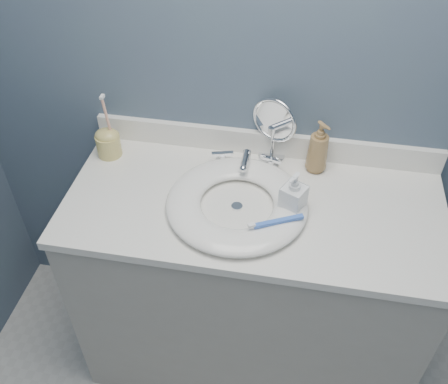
% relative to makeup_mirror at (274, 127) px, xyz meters
% --- Properties ---
extents(back_wall, '(2.20, 0.02, 2.40)m').
position_rel_makeup_mirror_xyz_m(back_wall, '(-0.03, 0.04, 0.19)').
color(back_wall, '#49586E').
rests_on(back_wall, ground).
extents(vanity_cabinet, '(1.20, 0.55, 0.85)m').
position_rel_makeup_mirror_xyz_m(vanity_cabinet, '(-0.03, -0.24, -0.59)').
color(vanity_cabinet, '#AEAA9F').
rests_on(vanity_cabinet, ground).
extents(countertop, '(1.22, 0.57, 0.03)m').
position_rel_makeup_mirror_xyz_m(countertop, '(-0.03, -0.24, -0.15)').
color(countertop, white).
rests_on(countertop, vanity_cabinet).
extents(backsplash, '(1.22, 0.02, 0.09)m').
position_rel_makeup_mirror_xyz_m(backsplash, '(-0.03, 0.02, -0.09)').
color(backsplash, white).
rests_on(backsplash, countertop).
extents(basin, '(0.45, 0.45, 0.04)m').
position_rel_makeup_mirror_xyz_m(basin, '(-0.08, -0.27, -0.11)').
color(basin, white).
rests_on(basin, countertop).
extents(drain, '(0.04, 0.04, 0.01)m').
position_rel_makeup_mirror_xyz_m(drain, '(-0.08, -0.27, -0.13)').
color(drain, silver).
rests_on(drain, countertop).
extents(faucet, '(0.25, 0.13, 0.07)m').
position_rel_makeup_mirror_xyz_m(faucet, '(-0.08, -0.07, -0.11)').
color(faucet, silver).
rests_on(faucet, countertop).
extents(makeup_mirror, '(0.16, 0.09, 0.24)m').
position_rel_makeup_mirror_xyz_m(makeup_mirror, '(0.00, 0.00, 0.00)').
color(makeup_mirror, silver).
rests_on(makeup_mirror, countertop).
extents(soap_bottle_amber, '(0.10, 0.10, 0.19)m').
position_rel_makeup_mirror_xyz_m(soap_bottle_amber, '(0.16, -0.03, -0.04)').
color(soap_bottle_amber, olive).
rests_on(soap_bottle_amber, countertop).
extents(soap_bottle_clear, '(0.09, 0.09, 0.15)m').
position_rel_makeup_mirror_xyz_m(soap_bottle_clear, '(0.09, -0.26, -0.06)').
color(soap_bottle_clear, white).
rests_on(soap_bottle_clear, countertop).
extents(toothbrush_holder, '(0.09, 0.09, 0.25)m').
position_rel_makeup_mirror_xyz_m(toothbrush_holder, '(-0.57, -0.08, -0.08)').
color(toothbrush_holder, tan).
rests_on(toothbrush_holder, countertop).
extents(toothbrush_lying, '(0.16, 0.09, 0.02)m').
position_rel_makeup_mirror_xyz_m(toothbrush_lying, '(0.05, -0.35, -0.09)').
color(toothbrush_lying, blue).
rests_on(toothbrush_lying, basin).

